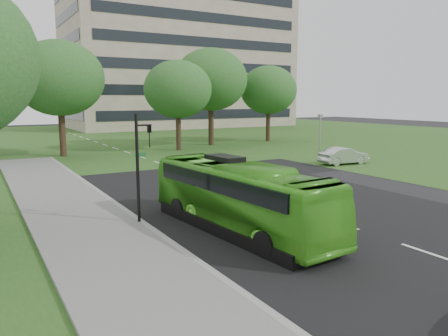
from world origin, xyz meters
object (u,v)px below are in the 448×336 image
at_px(tree_park_e, 269,90).
at_px(camera_pole, 320,131).
at_px(tree_park_c, 178,89).
at_px(tree_park_b, 59,78).
at_px(bus, 239,197).
at_px(sedan, 344,156).
at_px(traffic_light, 141,161).
at_px(tree_park_d, 211,80).
at_px(office_building, 179,59).

xyz_separation_m(tree_park_e, camera_pole, (-6.64, -16.37, -3.66)).
bearing_deg(tree_park_c, tree_park_b, 174.69).
xyz_separation_m(bus, sedan, (16.39, 10.65, -0.66)).
height_order(bus, sedan, bus).
bearing_deg(tree_park_e, sedan, -108.22).
bearing_deg(tree_park_c, sedan, -64.47).
distance_m(tree_park_c, tree_park_e, 13.79).
bearing_deg(traffic_light, tree_park_c, 58.30).
bearing_deg(tree_park_d, tree_park_b, -173.24).
distance_m(traffic_light, camera_pole, 21.43).
xyz_separation_m(tree_park_c, camera_pole, (6.74, -13.01, -3.53)).
relative_size(tree_park_b, tree_park_c, 1.15).
bearing_deg(tree_park_b, tree_park_d, 6.76).
distance_m(tree_park_c, camera_pole, 15.07).
distance_m(bus, sedan, 19.55).
relative_size(office_building, tree_park_e, 4.44).
height_order(tree_park_b, tree_park_c, tree_park_b).
bearing_deg(camera_pole, tree_park_e, 56.45).
distance_m(office_building, tree_park_c, 40.97).
xyz_separation_m(office_building, tree_park_e, (-3.53, -33.38, -6.36)).
bearing_deg(tree_park_c, office_building, 65.29).
bearing_deg(sedan, traffic_light, 116.66).
bearing_deg(tree_park_d, camera_pole, -84.74).
relative_size(sedan, camera_pole, 1.06).
distance_m(sedan, camera_pole, 2.90).
distance_m(tree_park_e, camera_pole, 18.05).
distance_m(tree_park_c, traffic_light, 26.39).
height_order(bus, traffic_light, traffic_light).
height_order(tree_park_e, bus, tree_park_e).
bearing_deg(tree_park_c, camera_pole, -62.63).
relative_size(tree_park_d, camera_pole, 2.75).
xyz_separation_m(tree_park_b, tree_park_c, (10.85, -1.01, -0.85)).
xyz_separation_m(tree_park_d, bus, (-14.39, -28.78, -5.84)).
height_order(tree_park_b, tree_park_d, tree_park_d).
bearing_deg(bus, tree_park_c, 65.70).
height_order(office_building, bus, office_building).
distance_m(tree_park_b, tree_park_c, 10.93).
relative_size(tree_park_c, tree_park_d, 0.84).
height_order(tree_park_c, traffic_light, tree_park_c).
height_order(tree_park_b, sedan, tree_park_b).
xyz_separation_m(office_building, camera_pole, (-10.17, -49.76, -10.02)).
xyz_separation_m(bus, traffic_light, (-2.98, 2.65, 1.32)).
height_order(tree_park_e, camera_pole, tree_park_e).
bearing_deg(office_building, sedan, -100.52).
height_order(tree_park_b, camera_pole, tree_park_b).
height_order(tree_park_e, sedan, tree_park_e).
bearing_deg(tree_park_e, camera_pole, -112.08).
bearing_deg(sedan, camera_pole, 17.72).
relative_size(sedan, traffic_light, 0.90).
bearing_deg(traffic_light, office_building, 60.03).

